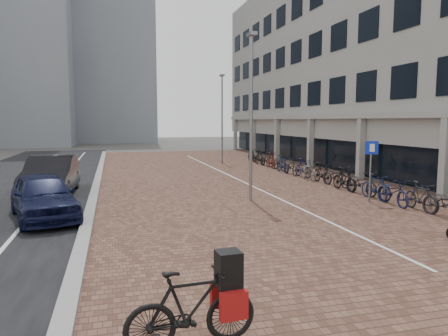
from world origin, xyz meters
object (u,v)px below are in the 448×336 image
car_dark (51,176)px  hero_bike (191,307)px  car_navy (43,196)px  parking_sign (371,162)px

car_dark → hero_bike: (3.56, -13.43, -0.25)m
car_navy → car_dark: 4.56m
car_dark → hero_bike: car_dark is taller
car_dark → parking_sign: bearing=-20.6°
car_navy → parking_sign: 11.82m
car_dark → hero_bike: size_ratio=2.66×
hero_bike → parking_sign: (8.56, 8.40, 1.01)m
car_navy → parking_sign: size_ratio=1.83×
car_dark → parking_sign: 13.15m
hero_bike → parking_sign: parking_sign is taller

